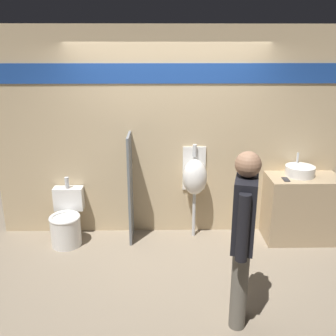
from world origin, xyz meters
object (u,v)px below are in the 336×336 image
sink_basin (300,171)px  urinal_near_counter (195,177)px  cell_phone (286,179)px  toilet (66,222)px  person_in_vest (243,234)px

sink_basin → urinal_near_counter: (-1.34, 0.06, -0.10)m
sink_basin → urinal_near_counter: urinal_near_counter is taller
cell_phone → toilet: size_ratio=0.17×
sink_basin → cell_phone: size_ratio=2.64×
urinal_near_counter → person_in_vest: 1.68m
sink_basin → cell_phone: (-0.22, -0.15, -0.06)m
toilet → sink_basin: bearing=2.0°
cell_phone → person_in_vest: bearing=-120.0°
urinal_near_counter → cell_phone: bearing=-10.9°
toilet → person_in_vest: bearing=-37.5°
sink_basin → toilet: (-3.00, -0.10, -0.65)m
sink_basin → cell_phone: 0.28m
toilet → urinal_near_counter: bearing=5.7°
sink_basin → toilet: 3.07m
person_in_vest → sink_basin: bearing=-18.9°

